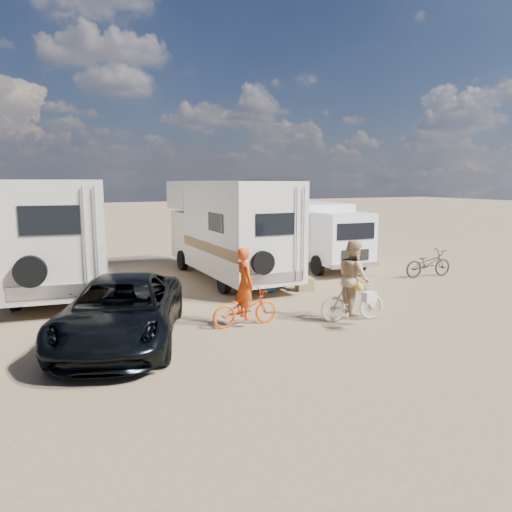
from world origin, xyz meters
name	(u,v)px	position (x,y,z in m)	size (l,w,h in m)	color
ground	(331,328)	(0.00, 0.00, 0.00)	(140.00, 140.00, 0.00)	#907656
rv_main	(227,230)	(0.01, 6.57, 1.70)	(2.22, 7.27, 3.41)	white
rv_left	(63,235)	(-5.32, 7.13, 1.73)	(2.49, 7.71, 3.45)	beige
box_truck	(319,235)	(4.15, 7.13, 1.27)	(2.02, 5.24, 2.54)	white
dark_suv	(121,311)	(-4.61, 1.07, 0.69)	(2.30, 4.99, 1.39)	black
bike_man	(245,308)	(-1.74, 1.05, 0.43)	(0.57, 1.64, 0.86)	#EE4C0A
bike_woman	(353,301)	(0.82, 0.29, 0.50)	(0.47, 1.65, 0.99)	beige
rider_man	(245,291)	(-1.74, 1.05, 0.85)	(0.62, 0.41, 1.71)	#EA4C12
rider_woman	(353,285)	(0.82, 0.29, 0.91)	(0.89, 0.69, 1.83)	tan
bike_parked	(428,263)	(6.60, 3.69, 0.49)	(0.65, 1.87, 0.98)	#242624
cooler	(266,284)	(0.35, 4.12, 0.21)	(0.53, 0.38, 0.42)	#205988
crate	(304,284)	(1.49, 3.73, 0.20)	(0.50, 0.50, 0.40)	olive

